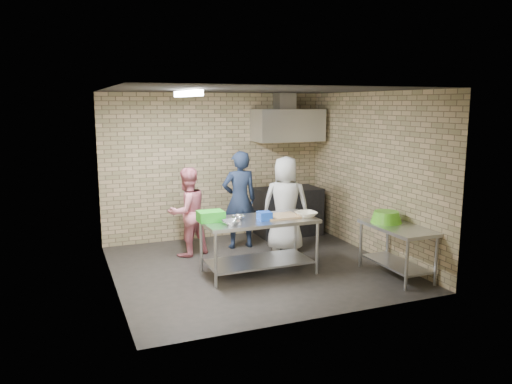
% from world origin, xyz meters
% --- Properties ---
extents(floor, '(4.20, 4.20, 0.00)m').
position_xyz_m(floor, '(0.00, 0.00, 0.00)').
color(floor, black).
rests_on(floor, ground).
extents(ceiling, '(4.20, 4.20, 0.00)m').
position_xyz_m(ceiling, '(0.00, 0.00, 2.70)').
color(ceiling, black).
rests_on(ceiling, ground).
extents(back_wall, '(4.20, 0.06, 2.70)m').
position_xyz_m(back_wall, '(0.00, 2.00, 1.35)').
color(back_wall, tan).
rests_on(back_wall, ground).
extents(front_wall, '(4.20, 0.06, 2.70)m').
position_xyz_m(front_wall, '(0.00, -2.00, 1.35)').
color(front_wall, tan).
rests_on(front_wall, ground).
extents(left_wall, '(0.06, 4.00, 2.70)m').
position_xyz_m(left_wall, '(-2.10, 0.00, 1.35)').
color(left_wall, tan).
rests_on(left_wall, ground).
extents(right_wall, '(0.06, 4.00, 2.70)m').
position_xyz_m(right_wall, '(2.10, 0.00, 1.35)').
color(right_wall, tan).
rests_on(right_wall, ground).
extents(prep_table, '(1.67, 0.83, 0.83)m').
position_xyz_m(prep_table, '(-0.04, -0.25, 0.42)').
color(prep_table, '#A9ABB0').
rests_on(prep_table, floor).
extents(side_counter, '(0.60, 1.20, 0.75)m').
position_xyz_m(side_counter, '(1.80, -1.10, 0.38)').
color(side_counter, silver).
rests_on(side_counter, floor).
extents(stove, '(1.20, 0.70, 0.90)m').
position_xyz_m(stove, '(1.35, 1.65, 0.45)').
color(stove, black).
rests_on(stove, floor).
extents(range_hood, '(1.30, 0.60, 0.60)m').
position_xyz_m(range_hood, '(1.35, 1.70, 2.10)').
color(range_hood, silver).
rests_on(range_hood, back_wall).
extents(hood_duct, '(0.35, 0.30, 0.30)m').
position_xyz_m(hood_duct, '(1.35, 1.85, 2.55)').
color(hood_duct, '#A5A8AD').
rests_on(hood_duct, back_wall).
extents(wall_shelf, '(0.80, 0.20, 0.04)m').
position_xyz_m(wall_shelf, '(1.65, 1.89, 1.92)').
color(wall_shelf, '#3F2B19').
rests_on(wall_shelf, back_wall).
extents(fluorescent_fixture, '(0.10, 1.25, 0.08)m').
position_xyz_m(fluorescent_fixture, '(-1.00, 0.00, 2.64)').
color(fluorescent_fixture, white).
rests_on(fluorescent_fixture, ceiling).
extents(green_crate, '(0.37, 0.28, 0.15)m').
position_xyz_m(green_crate, '(-0.74, -0.13, 0.91)').
color(green_crate, green).
rests_on(green_crate, prep_table).
extents(blue_tub, '(0.19, 0.19, 0.12)m').
position_xyz_m(blue_tub, '(0.01, -0.35, 0.89)').
color(blue_tub, '#1845B7').
rests_on(blue_tub, prep_table).
extents(cutting_board, '(0.51, 0.39, 0.03)m').
position_xyz_m(cutting_board, '(0.31, -0.27, 0.85)').
color(cutting_board, tan).
rests_on(cutting_board, prep_table).
extents(mixing_bowl_a, '(0.26, 0.26, 0.06)m').
position_xyz_m(mixing_bowl_a, '(-0.54, -0.45, 0.86)').
color(mixing_bowl_a, silver).
rests_on(mixing_bowl_a, prep_table).
extents(mixing_bowl_b, '(0.20, 0.20, 0.06)m').
position_xyz_m(mixing_bowl_b, '(-0.34, -0.20, 0.86)').
color(mixing_bowl_b, silver).
rests_on(mixing_bowl_b, prep_table).
extents(ceramic_bowl, '(0.32, 0.32, 0.08)m').
position_xyz_m(ceramic_bowl, '(0.66, -0.40, 0.87)').
color(ceramic_bowl, beige).
rests_on(ceramic_bowl, prep_table).
extents(green_basin, '(0.46, 0.46, 0.17)m').
position_xyz_m(green_basin, '(1.78, -0.85, 0.83)').
color(green_basin, '#59C626').
rests_on(green_basin, side_counter).
extents(bottle_red, '(0.07, 0.07, 0.18)m').
position_xyz_m(bottle_red, '(1.40, 1.89, 2.03)').
color(bottle_red, '#B22619').
rests_on(bottle_red, wall_shelf).
extents(bottle_green, '(0.06, 0.06, 0.15)m').
position_xyz_m(bottle_green, '(1.80, 1.89, 2.02)').
color(bottle_green, green).
rests_on(bottle_green, wall_shelf).
extents(man_navy, '(0.63, 0.42, 1.70)m').
position_xyz_m(man_navy, '(0.17, 1.14, 0.85)').
color(man_navy, '#151E36').
rests_on(man_navy, floor).
extents(woman_pink, '(0.87, 0.78, 1.47)m').
position_xyz_m(woman_pink, '(-0.79, 1.03, 0.74)').
color(woman_pink, '#D5707F').
rests_on(woman_pink, floor).
extents(woman_white, '(0.95, 0.85, 1.63)m').
position_xyz_m(woman_white, '(0.84, 0.68, 0.82)').
color(woman_white, silver).
rests_on(woman_white, floor).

